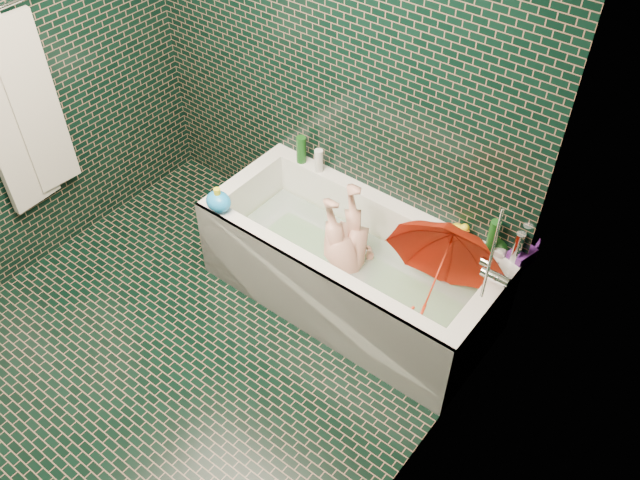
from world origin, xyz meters
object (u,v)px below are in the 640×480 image
Objects in this scene: bath_toy at (218,201)px; rubber_duck at (459,230)px; bathtub at (349,275)px; umbrella at (438,274)px; child at (349,265)px.

rubber_duck is at bearing 37.91° from bath_toy.
umbrella is at bearing 1.92° from bathtub.
rubber_duck is (0.48, 0.34, 0.39)m from bathtub.
child is at bearing 179.79° from umbrella.
rubber_duck is (-0.06, 0.32, 0.04)m from umbrella.
rubber_duck reaches higher than bathtub.
umbrella reaches higher than bath_toy.
bathtub reaches higher than child.
umbrella is 3.55× the size of bath_toy.
bath_toy is (-0.71, -0.29, 0.31)m from child.
bath_toy reaches higher than rubber_duck.
rubber_duck is at bearing 139.03° from child.
child is 0.59m from umbrella.
umbrella is at bearing -68.42° from rubber_duck.
umbrella is 4.65× the size of rubber_duck.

